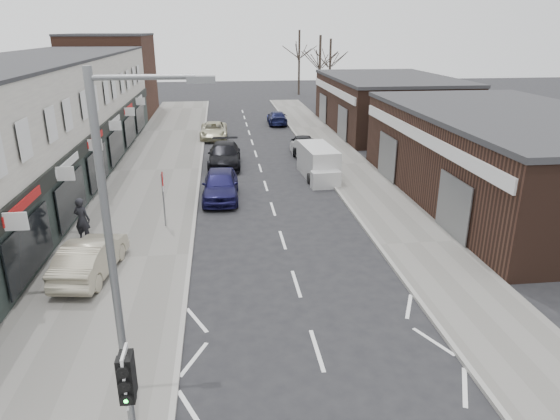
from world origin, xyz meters
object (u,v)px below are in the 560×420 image
object	(u,v)px
parked_car_left_a	(221,185)
parked_car_left_b	(224,155)
street_lamp	(120,253)
parked_car_right_c	(277,118)
pedestrian	(82,220)
parked_car_right_a	(306,149)
sedan_on_pavement	(91,257)
parked_car_left_c	(214,130)
parked_car_right_b	(303,144)
white_van	(318,163)
warning_sign	(163,183)
traffic_light	(128,388)

from	to	relation	value
parked_car_left_a	parked_car_left_b	world-z (taller)	parked_car_left_a
street_lamp	parked_car_right_c	xyz separation A→B (m)	(7.44, 38.55, -3.99)
pedestrian	parked_car_left_a	xyz separation A→B (m)	(5.86, 5.30, -0.29)
parked_car_right_c	parked_car_right_a	bearing A→B (deg)	93.87
street_lamp	pedestrian	xyz separation A→B (m)	(-3.96, 11.46, -3.53)
parked_car_right_c	parked_car_left_a	bearing A→B (deg)	77.41
sedan_on_pavement	parked_car_right_a	size ratio (longest dim) A/B	1.00
street_lamp	parked_car_left_c	xyz separation A→B (m)	(1.45, 32.70, -3.96)
sedan_on_pavement	parked_car_right_c	xyz separation A→B (m)	(10.34, 30.36, -0.20)
street_lamp	parked_car_right_b	distance (m)	28.13
street_lamp	parked_car_right_b	world-z (taller)	street_lamp
parked_car_left_b	parked_car_right_a	size ratio (longest dim) A/B	1.21
pedestrian	parked_car_right_c	world-z (taller)	pedestrian
parked_car_right_b	parked_car_right_c	distance (m)	11.88
street_lamp	parked_car_left_c	distance (m)	32.97
pedestrian	parked_car_left_c	xyz separation A→B (m)	(5.41, 21.24, -0.43)
white_van	parked_car_left_c	world-z (taller)	white_van
street_lamp	parked_car_right_a	size ratio (longest dim) A/B	1.86
warning_sign	sedan_on_pavement	bearing A→B (deg)	-116.15
white_van	parked_car_right_a	xyz separation A→B (m)	(0.04, 4.69, -0.19)
traffic_light	parked_car_right_a	world-z (taller)	traffic_light
white_van	pedestrian	size ratio (longest dim) A/B	2.58
parked_car_right_a	parked_car_right_c	size ratio (longest dim) A/B	0.99
parked_car_left_a	parked_car_right_c	xyz separation A→B (m)	(5.54, 21.79, -0.17)
white_van	sedan_on_pavement	bearing A→B (deg)	-136.01
pedestrian	parked_car_left_a	world-z (taller)	pedestrian
parked_car_right_a	parked_car_left_b	bearing A→B (deg)	9.66
warning_sign	white_van	distance (m)	11.41
parked_car_right_a	parked_car_right_b	xyz separation A→B (m)	(0.06, 1.76, -0.00)
pedestrian	warning_sign	bearing A→B (deg)	-138.74
warning_sign	parked_car_right_a	bearing A→B (deg)	54.63
traffic_light	sedan_on_pavement	bearing A→B (deg)	107.81
traffic_light	parked_car_left_b	xyz separation A→B (m)	(2.09, 24.80, -1.66)
street_lamp	parked_car_left_a	xyz separation A→B (m)	(1.90, 16.76, -3.82)
parked_car_left_b	parked_car_left_c	bearing A→B (deg)	97.04
warning_sign	parked_car_left_a	world-z (taller)	warning_sign
street_lamp	sedan_on_pavement	size ratio (longest dim) A/B	1.87
parked_car_right_b	parked_car_right_c	bearing A→B (deg)	-83.25
white_van	warning_sign	bearing A→B (deg)	-143.09
street_lamp	parked_car_right_a	distance (m)	26.45
traffic_light	white_van	bearing A→B (deg)	70.02
parked_car_left_c	parked_car_right_c	world-z (taller)	parked_car_left_c
parked_car_right_a	pedestrian	bearing A→B (deg)	45.10
pedestrian	parked_car_right_a	bearing A→B (deg)	-112.23
sedan_on_pavement	parked_car_left_c	xyz separation A→B (m)	(4.35, 24.51, -0.16)
pedestrian	white_van	bearing A→B (deg)	-124.25
parked_car_right_c	parked_car_left_c	bearing A→B (deg)	45.93
parked_car_right_b	pedestrian	bearing A→B (deg)	55.73
sedan_on_pavement	pedestrian	bearing A→B (deg)	-64.12
parked_car_left_b	parked_car_left_c	world-z (taller)	parked_car_left_b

